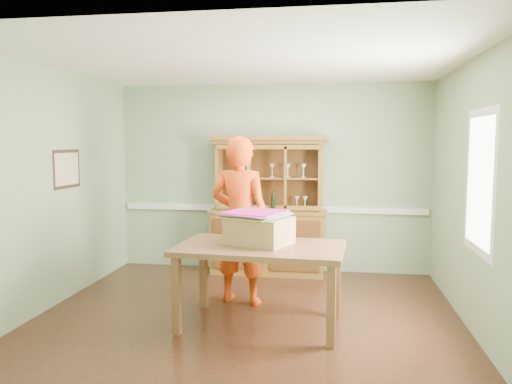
% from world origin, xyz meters
% --- Properties ---
extents(floor, '(4.50, 4.50, 0.00)m').
position_xyz_m(floor, '(0.00, 0.00, 0.00)').
color(floor, '#432315').
rests_on(floor, ground).
extents(ceiling, '(4.50, 4.50, 0.00)m').
position_xyz_m(ceiling, '(0.00, 0.00, 2.70)').
color(ceiling, white).
rests_on(ceiling, wall_back).
extents(wall_back, '(4.50, 0.00, 4.50)m').
position_xyz_m(wall_back, '(0.00, 2.00, 1.35)').
color(wall_back, gray).
rests_on(wall_back, floor).
extents(wall_left, '(0.00, 4.00, 4.00)m').
position_xyz_m(wall_left, '(-2.25, 0.00, 1.35)').
color(wall_left, gray).
rests_on(wall_left, floor).
extents(wall_right, '(0.00, 4.00, 4.00)m').
position_xyz_m(wall_right, '(2.25, 0.00, 1.35)').
color(wall_right, gray).
rests_on(wall_right, floor).
extents(wall_front, '(4.50, 0.00, 4.50)m').
position_xyz_m(wall_front, '(0.00, -2.00, 1.35)').
color(wall_front, gray).
rests_on(wall_front, floor).
extents(chair_rail, '(4.41, 0.05, 0.08)m').
position_xyz_m(chair_rail, '(0.00, 1.98, 0.90)').
color(chair_rail, silver).
rests_on(chair_rail, wall_back).
extents(framed_map, '(0.03, 0.60, 0.46)m').
position_xyz_m(framed_map, '(-2.23, 0.30, 1.55)').
color(framed_map, '#322114').
rests_on(framed_map, wall_left).
extents(window_panel, '(0.03, 0.96, 1.36)m').
position_xyz_m(window_panel, '(2.23, -0.30, 1.50)').
color(window_panel, silver).
rests_on(window_panel, wall_right).
extents(china_hutch, '(1.66, 0.55, 1.95)m').
position_xyz_m(china_hutch, '(-0.02, 1.78, 0.69)').
color(china_hutch, olive).
rests_on(china_hutch, floor).
extents(dining_table, '(1.72, 1.10, 0.83)m').
position_xyz_m(dining_table, '(0.17, -0.29, 0.73)').
color(dining_table, brown).
rests_on(dining_table, floor).
extents(cardboard_box, '(0.73, 0.66, 0.28)m').
position_xyz_m(cardboard_box, '(0.15, -0.22, 0.97)').
color(cardboard_box, tan).
rests_on(cardboard_box, dining_table).
extents(kite_stack, '(0.72, 0.72, 0.05)m').
position_xyz_m(kite_stack, '(0.10, -0.20, 1.14)').
color(kite_stack, yellow).
rests_on(kite_stack, cardboard_box).
extents(person, '(0.79, 0.60, 1.94)m').
position_xyz_m(person, '(-0.17, 0.41, 0.97)').
color(person, '#E8460E').
rests_on(person, floor).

